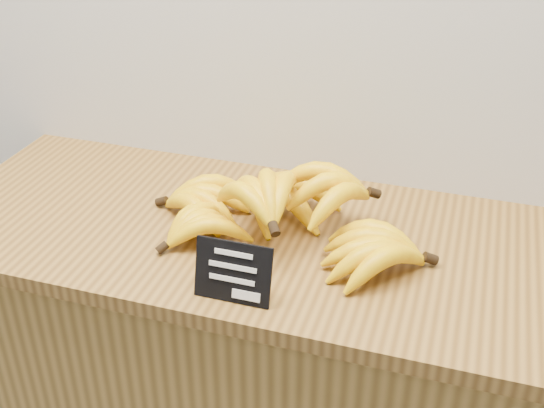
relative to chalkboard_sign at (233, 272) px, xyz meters
The scene contains 3 objects.
counter_top 0.22m from the chalkboard_sign, 85.95° to the left, with size 1.36×0.54×0.03m, color olive.
chalkboard_sign is the anchor object (origin of this frame).
banana_pile 0.22m from the chalkboard_sign, 85.07° to the left, with size 0.55×0.37×0.12m.
Camera 1 is at (0.23, 1.72, 1.63)m, focal length 45.00 mm.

